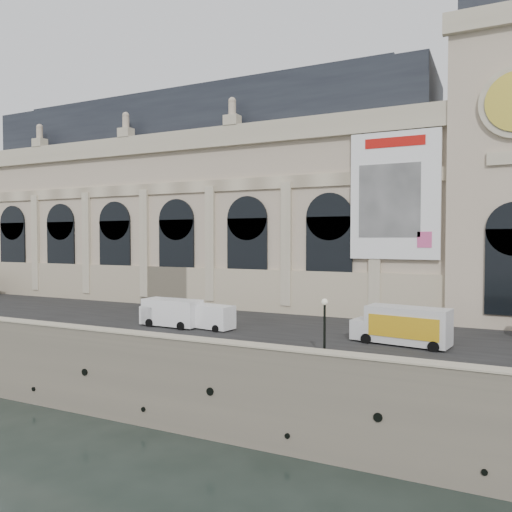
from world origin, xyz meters
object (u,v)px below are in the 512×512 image
Objects in this scene: van_b at (169,313)px; box_truck at (402,326)px; van_c at (206,316)px; lamp_right at (325,331)px.

van_b is 21.99m from box_truck.
lamp_right is at bearing -28.24° from van_c.
van_b reaches higher than van_c.
box_truck is at bearing 3.00° from van_b.
box_truck is 1.79× the size of lamp_right.
lamp_right is (18.08, -7.07, 0.84)m from van_b.
van_c is at bearing 151.76° from lamp_right.
lamp_right is (14.16, -7.61, 1.04)m from van_c.
van_c is 16.11m from lamp_right.
van_b is 3.96m from van_c.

